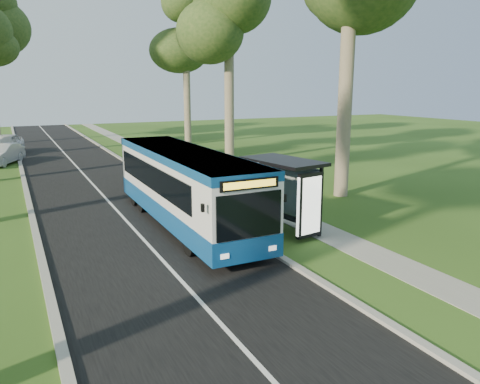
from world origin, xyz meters
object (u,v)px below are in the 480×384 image
at_px(car_silver, 1,154).
at_px(car_white, 5,144).
at_px(bus_shelter, 292,183).
at_px(litter_bin, 244,210).
at_px(bus_stop_sign, 258,192).
at_px(bus, 184,187).

bearing_deg(car_silver, car_white, 111.30).
height_order(bus_shelter, car_silver, bus_shelter).
height_order(bus_shelter, litter_bin, bus_shelter).
bearing_deg(bus_stop_sign, car_white, 100.54).
distance_m(car_white, car_silver, 5.38).
distance_m(bus_stop_sign, bus_shelter, 1.50).
xyz_separation_m(bus_shelter, litter_bin, (-0.87, 2.28, -1.51)).
distance_m(bus_stop_sign, litter_bin, 2.69).
bearing_deg(bus_stop_sign, bus, 114.94).
bearing_deg(car_silver, bus_stop_sign, -45.60).
height_order(bus, car_silver, bus).
height_order(bus_stop_sign, car_white, bus_stop_sign).
height_order(bus_shelter, car_white, bus_shelter).
xyz_separation_m(litter_bin, car_white, (-8.80, 25.89, 0.38)).
height_order(bus, car_white, bus).
bearing_deg(car_silver, bus, -47.26).
height_order(bus_stop_sign, litter_bin, bus_stop_sign).
distance_m(bus_stop_sign, car_silver, 24.34).
relative_size(bus, car_silver, 2.52).
bearing_deg(car_silver, litter_bin, -42.10).
distance_m(litter_bin, car_white, 27.35).
distance_m(bus, litter_bin, 2.68).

